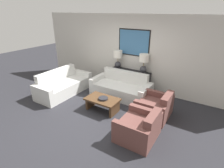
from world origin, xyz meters
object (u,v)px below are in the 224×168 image
at_px(table_lamp_left, 118,58).
at_px(armchair_near_camera, 139,128).
at_px(coffee_table, 102,102).
at_px(console_table, 129,80).
at_px(decorative_bowl, 103,98).
at_px(couch_by_side, 64,85).
at_px(couch_by_back_wall, 121,88).
at_px(table_lamp_right, 144,62).
at_px(armchair_near_back_wall, 155,107).

height_order(table_lamp_left, armchair_near_camera, table_lamp_left).
distance_m(table_lamp_left, coffee_table, 2.01).
relative_size(console_table, table_lamp_left, 2.23).
xyz_separation_m(decorative_bowl, armchair_near_camera, (1.36, -0.51, -0.15)).
bearing_deg(couch_by_side, armchair_near_camera, -13.44).
relative_size(couch_by_back_wall, coffee_table, 2.09).
distance_m(couch_by_back_wall, armchair_near_camera, 2.18).
distance_m(couch_by_side, decorative_bowl, 1.93).
relative_size(console_table, armchair_near_camera, 1.56).
distance_m(table_lamp_right, decorative_bowl, 1.97).
distance_m(coffee_table, decorative_bowl, 0.15).
bearing_deg(armchair_near_back_wall, coffee_table, -159.10).
xyz_separation_m(armchair_near_back_wall, armchair_near_camera, (0.00, -1.08, 0.00)).
bearing_deg(armchair_near_camera, couch_by_side, 166.56).
relative_size(table_lamp_left, decorative_bowl, 2.42).
relative_size(console_table, decorative_bowl, 5.40).
bearing_deg(armchair_near_back_wall, couch_by_side, -174.84).
bearing_deg(couch_by_back_wall, couch_by_side, -154.69).
bearing_deg(couch_by_back_wall, table_lamp_right, 51.26).
bearing_deg(coffee_table, table_lamp_left, 106.37).
bearing_deg(couch_by_back_wall, table_lamp_left, 128.74).
bearing_deg(armchair_near_back_wall, console_table, 139.45).
distance_m(console_table, armchair_near_back_wall, 1.87).
distance_m(couch_by_back_wall, armchair_near_back_wall, 1.53).
height_order(console_table, table_lamp_left, table_lamp_left).
xyz_separation_m(table_lamp_right, couch_by_back_wall, (-0.51, -0.63, -0.85)).
height_order(table_lamp_right, armchair_near_back_wall, table_lamp_right).
bearing_deg(table_lamp_right, couch_by_side, -147.41).
height_order(console_table, table_lamp_right, table_lamp_right).
distance_m(console_table, coffee_table, 1.75).
height_order(table_lamp_left, couch_by_side, table_lamp_left).
xyz_separation_m(table_lamp_right, coffee_table, (-0.50, -1.75, -0.86)).
bearing_deg(couch_by_back_wall, armchair_near_back_wall, -22.27).
height_order(table_lamp_left, armchair_near_back_wall, table_lamp_left).
distance_m(couch_by_side, armchair_near_camera, 3.36).
distance_m(decorative_bowl, armchair_near_back_wall, 1.48).
xyz_separation_m(table_lamp_left, couch_by_side, (-1.34, -1.51, -0.85)).
relative_size(table_lamp_right, armchair_near_back_wall, 0.70).
bearing_deg(console_table, table_lamp_right, 0.00).
bearing_deg(table_lamp_right, couch_by_back_wall, -128.74).
relative_size(table_lamp_right, couch_by_back_wall, 0.33).
xyz_separation_m(coffee_table, decorative_bowl, (0.05, -0.03, 0.14)).
bearing_deg(couch_by_side, armchair_near_back_wall, 5.16).
bearing_deg(decorative_bowl, table_lamp_right, 75.74).
xyz_separation_m(table_lamp_right, armchair_near_back_wall, (0.91, -1.21, -0.87)).
bearing_deg(decorative_bowl, console_table, 91.79).
relative_size(coffee_table, armchair_near_back_wall, 1.01).
bearing_deg(console_table, couch_by_side, -140.85).
xyz_separation_m(table_lamp_left, armchair_near_camera, (1.92, -2.29, -0.87)).
distance_m(couch_by_side, armchair_near_back_wall, 3.28).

